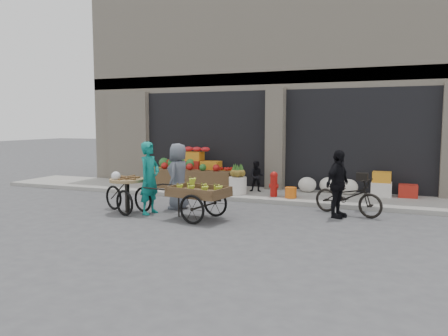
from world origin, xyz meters
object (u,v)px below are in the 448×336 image
at_px(pineapple_bin, 238,185).
at_px(seated_person, 257,176).
at_px(vendor_grey, 178,176).
at_px(cyclist, 338,184).
at_px(orange_bucket, 291,193).
at_px(banana_cart, 197,190).
at_px(tricycle_cart, 127,190).
at_px(bicycle, 348,196).
at_px(fire_hydrant, 274,183).
at_px(vendor_woman, 150,178).

height_order(pineapple_bin, seated_person, seated_person).
distance_m(vendor_grey, cyclist, 3.95).
distance_m(seated_person, cyclist, 3.46).
bearing_deg(vendor_grey, cyclist, 91.89).
height_order(orange_bucket, vendor_grey, vendor_grey).
xyz_separation_m(orange_bucket, banana_cart, (-1.51, -2.90, 0.40)).
bearing_deg(pineapple_bin, cyclist, -28.15).
distance_m(seated_person, tricycle_cart, 4.18).
distance_m(banana_cart, bicycle, 3.62).
xyz_separation_m(vendor_grey, bicycle, (4.13, 0.80, -0.39)).
relative_size(pineapple_bin, tricycle_cart, 0.36).
bearing_deg(fire_hydrant, seated_person, 137.12).
xyz_separation_m(pineapple_bin, fire_hydrant, (1.10, -0.05, 0.13)).
height_order(vendor_woman, bicycle, vendor_woman).
xyz_separation_m(pineapple_bin, seated_person, (0.40, 0.60, 0.21)).
bearing_deg(vendor_woman, cyclist, -68.54).
bearing_deg(seated_person, cyclist, -50.13).
relative_size(seated_person, vendor_grey, 0.55).
height_order(orange_bucket, seated_person, seated_person).
xyz_separation_m(fire_hydrant, seated_person, (-0.70, 0.65, 0.08)).
bearing_deg(vendor_grey, fire_hydrant, 130.93).
height_order(pineapple_bin, banana_cart, banana_cart).
relative_size(seated_person, vendor_woman, 0.53).
xyz_separation_m(pineapple_bin, vendor_woman, (-1.23, -2.86, 0.50)).
distance_m(fire_hydrant, vendor_woman, 3.67).
bearing_deg(pineapple_bin, tricycle_cart, -121.82).
relative_size(seated_person, bicycle, 0.54).
relative_size(pineapple_bin, orange_bucket, 1.62).
distance_m(pineapple_bin, orange_bucket, 1.61).
bearing_deg(banana_cart, fire_hydrant, 81.39).
bearing_deg(tricycle_cart, fire_hydrant, 62.50).
bearing_deg(banana_cart, orange_bucket, 72.78).
bearing_deg(pineapple_bin, vendor_woman, -113.18).
height_order(bicycle, cyclist, cyclist).
distance_m(seated_person, vendor_grey, 2.94).
distance_m(vendor_grey, bicycle, 4.23).
bearing_deg(cyclist, tricycle_cart, 125.64).
xyz_separation_m(pineapple_bin, tricycle_cart, (-1.83, -2.94, 0.20)).
bearing_deg(vendor_woman, tricycle_cart, 102.75).
relative_size(pineapple_bin, vendor_grey, 0.31).
bearing_deg(orange_bucket, cyclist, -46.64).
bearing_deg(orange_bucket, bicycle, -34.48).
xyz_separation_m(orange_bucket, tricycle_cart, (-3.43, -2.84, 0.30)).
height_order(seated_person, vendor_grey, vendor_grey).
distance_m(banana_cart, cyclist, 3.26).
height_order(fire_hydrant, cyclist, cyclist).
distance_m(pineapple_bin, seated_person, 0.75).
height_order(banana_cart, bicycle, banana_cart).
xyz_separation_m(tricycle_cart, vendor_grey, (0.94, 0.91, 0.27)).
bearing_deg(cyclist, orange_bucket, 63.89).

